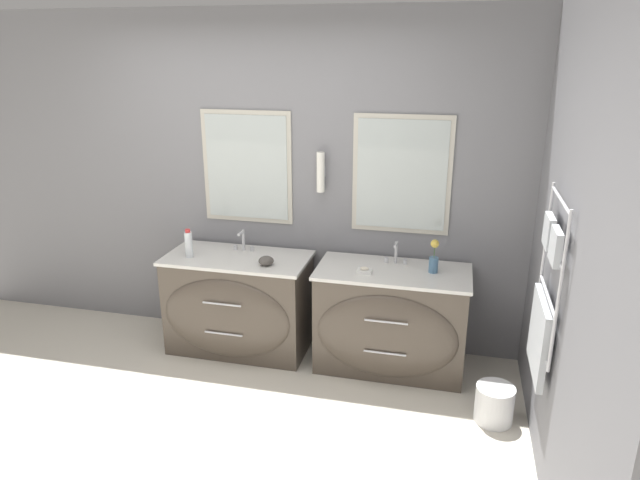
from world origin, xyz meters
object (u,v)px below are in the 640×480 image
(vanity_right, at_px, (391,320))
(amenity_bowl, at_px, (266,261))
(toiletry_bottle, at_px, (189,244))
(waste_bin, at_px, (494,403))
(vanity_left, at_px, (238,304))
(flower_vase, at_px, (434,259))

(vanity_right, relative_size, amenity_bowl, 9.82)
(toiletry_bottle, height_order, amenity_bowl, toiletry_bottle)
(vanity_right, xyz_separation_m, waste_bin, (0.74, -0.49, -0.26))
(vanity_left, distance_m, toiletry_bottle, 0.61)
(vanity_left, height_order, amenity_bowl, amenity_bowl)
(vanity_left, bearing_deg, toiletry_bottle, -170.96)
(vanity_right, relative_size, waste_bin, 4.46)
(vanity_left, relative_size, waste_bin, 4.46)
(amenity_bowl, distance_m, waste_bin, 1.85)
(toiletry_bottle, distance_m, flower_vase, 1.84)
(flower_vase, relative_size, waste_bin, 0.99)
(flower_vase, bearing_deg, waste_bin, -50.38)
(flower_vase, bearing_deg, vanity_left, -177.53)
(toiletry_bottle, relative_size, flower_vase, 0.90)
(toiletry_bottle, height_order, waste_bin, toiletry_bottle)
(flower_vase, xyz_separation_m, waste_bin, (0.46, -0.56, -0.76))
(vanity_left, height_order, flower_vase, flower_vase)
(waste_bin, bearing_deg, vanity_right, 146.45)
(waste_bin, bearing_deg, vanity_left, 165.82)
(amenity_bowl, bearing_deg, waste_bin, -13.77)
(vanity_right, distance_m, flower_vase, 0.57)
(vanity_right, height_order, flower_vase, flower_vase)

